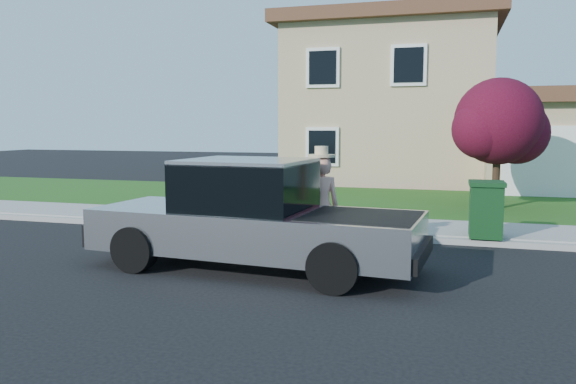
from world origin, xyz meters
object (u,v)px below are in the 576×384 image
Objects in this scene: pickup_truck at (253,218)px; trash_bin at (486,209)px; woman at (321,204)px; ornamental_tree at (500,126)px.

pickup_truck is 5.07× the size of trash_bin.
pickup_truck is 2.83× the size of woman.
pickup_truck reaches higher than trash_bin.
ornamental_tree reaches higher than woman.
woman reaches higher than pickup_truck.
trash_bin is at bearing -96.77° from ornamental_tree.
ornamental_tree is at bearing 65.10° from pickup_truck.
trash_bin is at bearing 44.42° from pickup_truck.
pickup_truck is at bearing 34.32° from woman.
ornamental_tree reaches higher than trash_bin.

